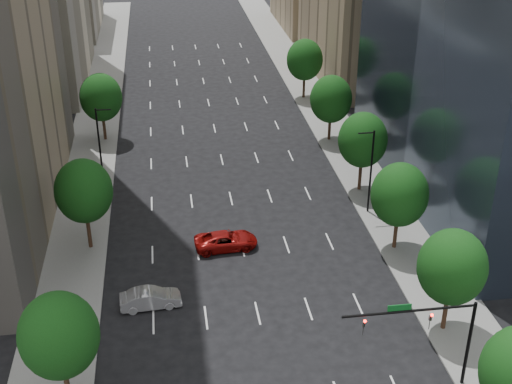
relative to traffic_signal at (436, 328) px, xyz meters
name	(u,v)px	position (x,y,z in m)	size (l,w,h in m)	color
sidewalk_left	(82,208)	(-26.03, 30.00, -5.10)	(6.00, 200.00, 0.15)	slate
sidewalk_right	(372,189)	(4.97, 30.00, -5.10)	(6.00, 200.00, 0.15)	slate
tree_right_1	(452,267)	(3.47, 6.00, 0.58)	(5.20, 5.20, 8.75)	#382316
tree_right_2	(400,195)	(3.47, 18.00, 0.43)	(5.20, 5.20, 8.61)	#382316
tree_right_3	(363,140)	(3.47, 30.00, 0.72)	(5.20, 5.20, 8.89)	#382316
tree_right_4	(331,99)	(3.47, 44.00, 0.29)	(5.20, 5.20, 8.46)	#382316
tree_right_5	(305,60)	(3.47, 60.00, 0.58)	(5.20, 5.20, 8.75)	#382316
tree_left_0	(59,336)	(-24.53, 2.00, 0.58)	(5.20, 5.20, 8.75)	#382316
tree_left_1	(84,191)	(-24.53, 22.00, 0.79)	(5.20, 5.20, 8.97)	#382316
tree_left_2	(101,97)	(-24.53, 48.00, 0.50)	(5.20, 5.20, 8.68)	#382316
streetlight_rn	(370,170)	(2.91, 25.00, -0.33)	(1.70, 0.20, 9.00)	black
streetlight_ln	(100,145)	(-23.96, 35.00, -0.33)	(1.70, 0.20, 9.00)	black
traffic_signal	(436,328)	(0.00, 0.00, 0.00)	(9.12, 0.40, 7.38)	black
car_silver	(150,298)	(-19.02, 12.08, -4.36)	(1.73, 4.96, 1.63)	#9A9A9F
car_red_far	(226,240)	(-12.03, 20.21, -4.36)	(2.70, 5.85, 1.62)	maroon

